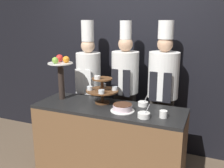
{
  "coord_description": "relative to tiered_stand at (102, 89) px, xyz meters",
  "views": [
    {
      "loc": [
        1.09,
        -2.21,
        1.85
      ],
      "look_at": [
        0.0,
        0.4,
        1.13
      ],
      "focal_mm": 40.0,
      "sensor_mm": 36.0,
      "label": 1
    }
  ],
  "objects": [
    {
      "name": "cup_white",
      "position": [
        0.78,
        -0.18,
        -0.14
      ],
      "size": [
        0.08,
        0.08,
        0.07
      ],
      "color": "white",
      "rests_on": "buffet_counter"
    },
    {
      "name": "tiered_stand",
      "position": [
        0.0,
        0.0,
        0.0
      ],
      "size": [
        0.39,
        0.39,
        0.35
      ],
      "color": "brown",
      "rests_on": "buffet_counter"
    },
    {
      "name": "chef_center_left",
      "position": [
        0.14,
        0.43,
        -0.05
      ],
      "size": [
        0.36,
        0.36,
        1.85
      ],
      "color": "#38332D",
      "rests_on": "ground_plane"
    },
    {
      "name": "serving_bowl_near",
      "position": [
        0.59,
        -0.26,
        -0.15
      ],
      "size": [
        0.13,
        0.13,
        0.16
      ],
      "color": "white",
      "rests_on": "buffet_counter"
    },
    {
      "name": "wall_back",
      "position": [
        0.13,
        0.8,
        0.34
      ],
      "size": [
        10.0,
        0.06,
        2.8
      ],
      "color": "black",
      "rests_on": "ground_plane"
    },
    {
      "name": "cake_round",
      "position": [
        0.32,
        -0.16,
        -0.14
      ],
      "size": [
        0.27,
        0.27,
        0.08
      ],
      "color": "white",
      "rests_on": "buffet_counter"
    },
    {
      "name": "chef_center_right",
      "position": [
        0.64,
        0.43,
        -0.03
      ],
      "size": [
        0.38,
        0.38,
        1.85
      ],
      "color": "#38332D",
      "rests_on": "ground_plane"
    },
    {
      "name": "buffet_counter",
      "position": [
        0.13,
        -0.09,
        -0.62
      ],
      "size": [
        1.76,
        0.61,
        0.88
      ],
      "color": "brown",
      "rests_on": "ground_plane"
    },
    {
      "name": "fruit_pedestal",
      "position": [
        -0.55,
        -0.03,
        0.19
      ],
      "size": [
        0.31,
        0.31,
        0.56
      ],
      "color": "#2D231E",
      "rests_on": "buffet_counter"
    },
    {
      "name": "chef_left",
      "position": [
        -0.41,
        0.43,
        -0.05
      ],
      "size": [
        0.34,
        0.34,
        1.86
      ],
      "color": "#28282D",
      "rests_on": "ground_plane"
    },
    {
      "name": "serving_bowl_far",
      "position": [
        0.49,
        0.09,
        -0.15
      ],
      "size": [
        0.12,
        0.12,
        0.15
      ],
      "color": "white",
      "rests_on": "buffet_counter"
    }
  ]
}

